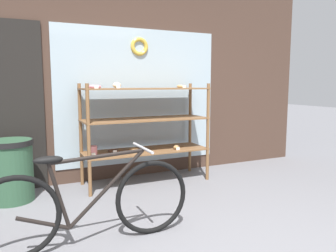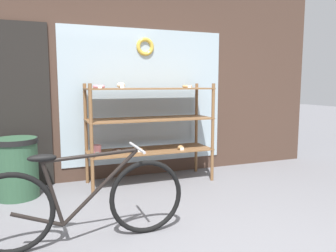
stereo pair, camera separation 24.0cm
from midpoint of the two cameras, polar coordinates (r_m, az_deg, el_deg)
storefront_facade at (r=4.72m, az=-5.51°, el=12.85°), size 6.10×0.13×3.67m
display_case at (r=4.38m, az=-1.95°, el=0.68°), size 1.67×0.55×1.35m
bicycle at (r=2.85m, az=-12.34°, el=-12.82°), size 1.77×0.46×0.80m
trash_bin at (r=4.19m, az=-23.40°, el=-6.37°), size 0.51×0.51×0.71m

